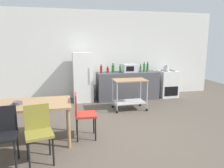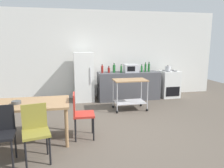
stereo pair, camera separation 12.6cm
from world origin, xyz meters
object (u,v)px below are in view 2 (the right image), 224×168
object	(u,v)px
stove_oven	(169,84)
kitchen_cart	(130,89)
refrigerator	(84,77)
bottle_sesame_oil	(142,69)
bottle_wine	(102,69)
fruit_bowl	(16,102)
chair_red	(80,112)
bottle_olive_oil	(145,68)
chair_black	(1,131)
dining_table	(28,107)
kettle	(168,68)
bottle_soy_sauce	(121,69)
bottle_sparkling_water	(109,70)
microwave	(131,68)
chair_olive	(36,129)
bottle_hot_sauce	(114,69)
bottle_vinegar	(149,67)

from	to	relation	value
stove_oven	kitchen_cart	distance (m)	2.08
refrigerator	bottle_sesame_oil	bearing A→B (deg)	-4.66
bottle_wine	fruit_bowl	size ratio (longest dim) A/B	1.62
bottle_sesame_oil	stove_oven	bearing A→B (deg)	3.99
chair_red	bottle_olive_oil	size ratio (longest dim) A/B	2.84
chair_black	bottle_olive_oil	distance (m)	4.87
dining_table	chair_black	distance (m)	0.78
kettle	chair_red	bearing A→B (deg)	-139.68
dining_table	bottle_wine	distance (m)	3.23
chair_black	bottle_sesame_oil	xyz separation A→B (m)	(3.39, 3.29, 0.48)
kitchen_cart	fruit_bowl	bearing A→B (deg)	-149.10
stove_oven	bottle_soy_sauce	distance (m)	1.82
bottle_sparkling_water	microwave	distance (m)	0.73
chair_olive	bottle_sparkling_water	bearing A→B (deg)	49.83
bottle_wine	bottle_sesame_oil	world-z (taller)	bottle_wine
bottle_olive_oil	chair_olive	bearing A→B (deg)	-132.21
chair_red	bottle_hot_sauce	size ratio (longest dim) A/B	2.94
kitchen_cart	bottle_vinegar	distance (m)	1.58
bottle_olive_oil	stove_oven	bearing A→B (deg)	2.79
bottle_soy_sauce	microwave	xyz separation A→B (m)	(0.34, 0.08, 0.02)
dining_table	stove_oven	bearing A→B (deg)	32.62
stove_oven	refrigerator	xyz separation A→B (m)	(-2.90, 0.08, 0.32)
bottle_vinegar	bottle_olive_oil	bearing A→B (deg)	-160.81
chair_red	stove_oven	size ratio (longest dim) A/B	0.97
chair_olive	chair_black	size ratio (longest dim) A/B	1.00
stove_oven	refrigerator	size ratio (longest dim) A/B	0.59
bottle_hot_sauce	bottle_sesame_oil	xyz separation A→B (m)	(0.91, -0.06, -0.03)
chair_red	bottle_sesame_oil	distance (m)	3.43
bottle_soy_sauce	microwave	distance (m)	0.35
kitchen_cart	bottle_sesame_oil	size ratio (longest dim) A/B	3.64
bottle_wine	bottle_soy_sauce	size ratio (longest dim) A/B	0.98
bottle_sparkling_water	bottle_hot_sauce	xyz separation A→B (m)	(0.17, -0.00, 0.04)
refrigerator	bottle_soy_sauce	xyz separation A→B (m)	(1.17, -0.20, 0.24)
refrigerator	bottle_hot_sauce	xyz separation A→B (m)	(0.97, -0.09, 0.25)
microwave	bottle_olive_oil	bearing A→B (deg)	-1.33
refrigerator	kitchen_cart	world-z (taller)	refrigerator
chair_olive	kettle	world-z (taller)	kettle
chair_red	bottle_hot_sauce	world-z (taller)	bottle_hot_sauce
bottle_olive_oil	bottle_vinegar	size ratio (longest dim) A/B	1.00
kitchen_cart	bottle_soy_sauce	distance (m)	1.11
bottle_wine	fruit_bowl	distance (m)	3.35
bottle_hot_sauce	bottle_sesame_oil	size ratio (longest dim) A/B	1.21
stove_oven	chair_black	bearing A→B (deg)	-142.73
chair_black	bottle_olive_oil	size ratio (longest dim) A/B	2.84
kitchen_cart	fruit_bowl	size ratio (longest dim) A/B	5.48
bottle_sparkling_water	bottle_sesame_oil	xyz separation A→B (m)	(1.08, -0.07, 0.02)
fruit_bowl	bottle_soy_sauce	bearing A→B (deg)	44.74
bottle_olive_oil	bottle_sesame_oil	bearing A→B (deg)	-168.49
stove_oven	chair_olive	bearing A→B (deg)	-139.19
stove_oven	bottle_soy_sauce	size ratio (longest dim) A/B	3.36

